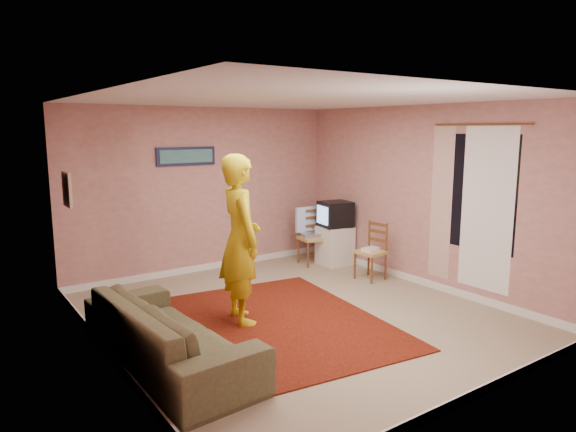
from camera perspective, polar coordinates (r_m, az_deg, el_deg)
ground at (r=6.44m, az=0.91°, el=-10.92°), size 5.00×5.00×0.00m
wall_back at (r=8.24m, az=-9.29°, el=2.83°), size 4.50×0.02×2.60m
wall_front at (r=4.37m, az=20.55°, el=-3.72°), size 4.50×0.02×2.60m
wall_left at (r=5.14m, az=-19.86°, el=-1.73°), size 0.02×5.00×2.60m
wall_right at (r=7.63m, az=14.80°, el=2.09°), size 0.02×5.00×2.60m
ceiling at (r=6.03m, az=0.98°, el=12.86°), size 4.50×5.00×0.02m
baseboard_back at (r=8.47m, az=-9.03°, el=-5.60°), size 4.50×0.02×0.10m
baseboard_front at (r=4.80m, az=19.52°, el=-18.37°), size 4.50×0.02×0.10m
baseboard_left at (r=5.52m, az=-18.99°, el=-14.55°), size 0.02×5.00×0.10m
baseboard_right at (r=7.88m, az=14.35°, el=-6.96°), size 0.02×5.00×0.10m
window at (r=7.06m, az=20.38°, el=2.44°), size 0.01×1.10×1.50m
curtain_sheer at (r=6.99m, az=21.22°, el=0.67°), size 0.01×0.75×2.10m
curtain_floral at (r=7.39m, az=16.67°, el=1.37°), size 0.01×0.35×2.10m
curtain_rod at (r=6.98m, az=20.59°, el=9.52°), size 0.02×1.40×0.02m
picture_back at (r=8.04m, az=-11.23°, el=6.54°), size 0.95×0.04×0.28m
picture_left at (r=6.66m, az=-23.33°, el=2.72°), size 0.04×0.38×0.42m
area_rug at (r=6.16m, az=-1.73°, el=-11.82°), size 2.74×3.26×0.02m
tv_cabinet at (r=8.70m, az=5.23°, el=-3.26°), size 0.51×0.46×0.65m
crt_tv at (r=8.59m, az=5.26°, el=0.21°), size 0.56×0.51×0.42m
chair_a at (r=8.61m, az=2.75°, el=-1.72°), size 0.47×0.45×0.50m
dvd_player at (r=8.62m, az=2.75°, el=-2.12°), size 0.43×0.36×0.06m
blue_throw at (r=8.72m, az=2.00°, el=-0.35°), size 0.40×0.05×0.42m
chair_b at (r=7.84m, az=9.18°, el=-3.22°), size 0.41×0.43×0.47m
game_console at (r=7.86m, az=9.16°, el=-3.66°), size 0.25×0.20×0.05m
sofa at (r=5.18m, az=-13.11°, el=-12.53°), size 1.03×2.31×0.66m
person at (r=6.00m, az=-5.32°, el=-2.61°), size 0.61×0.80×1.99m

